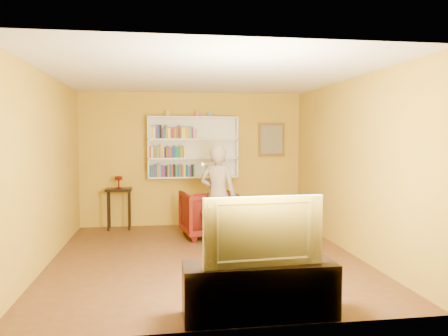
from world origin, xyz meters
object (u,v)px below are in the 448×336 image
Objects in this scene: ruby_lustre at (119,179)px; person at (218,196)px; console_table at (119,195)px; bookshelf at (193,147)px; tv_cabinet at (260,290)px; television at (260,229)px; armchair at (208,214)px.

person is (1.73, -1.65, -0.14)m from ruby_lustre.
console_table is 0.31m from ruby_lustre.
tv_cabinet is at bearing -86.22° from bookshelf.
ruby_lustre is at bearing 107.42° from television.
person is at bearing 86.74° from television.
bookshelf reaches higher than tv_cabinet.
person is at bearing 87.26° from armchair.
armchair is 0.55× the size of person.
console_table is at bearing -173.76° from bookshelf.
bookshelf is 7.39× the size of ruby_lustre.
television is (0.00, 0.00, 0.62)m from tv_cabinet.
console_table is at bearing 45.00° from ruby_lustre.
television reaches higher than ruby_lustre.
armchair is at bearing -59.19° from person.
bookshelf is at bearing 93.78° from tv_cabinet.
bookshelf is 1.52× the size of television.
console_table is 4.84m from television.
television is (0.04, -2.85, 0.05)m from person.
person is at bearing -43.61° from console_table.
ruby_lustre is 0.26× the size of armchair.
armchair is at bearing -28.35° from console_table.
console_table is at bearing 107.42° from television.
console_table is 0.88× the size of armchair.
armchair is 0.60× the size of tv_cabinet.
console_table is at bearing -37.40° from armchair.
bookshelf reaches higher than armchair.
television is at bearing -86.22° from bookshelf.
console_table is 0.68× the size of television.
television is (0.31, -4.66, -0.71)m from bookshelf.
armchair is at bearing -28.35° from ruby_lustre.
person reaches higher than armchair.
television reaches higher than tv_cabinet.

